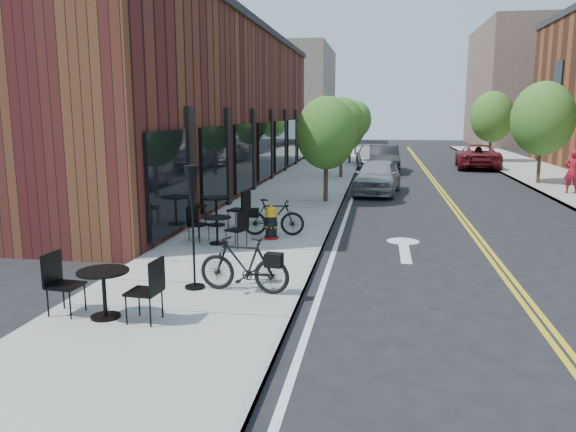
{
  "coord_description": "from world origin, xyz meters",
  "views": [
    {
      "loc": [
        1.34,
        -11.41,
        3.34
      ],
      "look_at": [
        -0.71,
        1.07,
        1.0
      ],
      "focal_mm": 35.0,
      "sensor_mm": 36.0,
      "label": 1
    }
  ],
  "objects_px": {
    "bistro_set_c": "(216,207)",
    "pedestrian": "(572,171)",
    "bistro_set_a": "(104,287)",
    "bicycle_left": "(244,264)",
    "bicycle_right": "(274,217)",
    "parked_car_b": "(384,159)",
    "bistro_set_b": "(217,226)",
    "parked_car_c": "(371,156)",
    "patio_umbrella": "(192,201)",
    "parked_car_far": "(478,156)",
    "fire_hydrant": "(271,223)",
    "parked_car_a": "(377,176)"
  },
  "relations": [
    {
      "from": "fire_hydrant",
      "to": "bistro_set_c",
      "type": "distance_m",
      "value": 2.39
    },
    {
      "from": "bistro_set_a",
      "to": "patio_umbrella",
      "type": "xyz_separation_m",
      "value": [
        0.91,
        1.7,
        1.13
      ]
    },
    {
      "from": "bicycle_left",
      "to": "bicycle_right",
      "type": "height_order",
      "value": "bicycle_left"
    },
    {
      "from": "fire_hydrant",
      "to": "parked_car_far",
      "type": "distance_m",
      "value": 23.0
    },
    {
      "from": "bicycle_left",
      "to": "parked_car_far",
      "type": "distance_m",
      "value": 27.0
    },
    {
      "from": "fire_hydrant",
      "to": "patio_umbrella",
      "type": "xyz_separation_m",
      "value": [
        -0.62,
        -4.3,
        1.22
      ]
    },
    {
      "from": "bicycle_left",
      "to": "parked_car_far",
      "type": "relative_size",
      "value": 0.33
    },
    {
      "from": "bicycle_right",
      "to": "parked_car_far",
      "type": "bearing_deg",
      "value": -29.14
    },
    {
      "from": "bistro_set_a",
      "to": "parked_car_b",
      "type": "bearing_deg",
      "value": 84.02
    },
    {
      "from": "bicycle_left",
      "to": "bistro_set_c",
      "type": "relative_size",
      "value": 0.84
    },
    {
      "from": "bistro_set_b",
      "to": "parked_car_c",
      "type": "relative_size",
      "value": 0.37
    },
    {
      "from": "bistro_set_c",
      "to": "pedestrian",
      "type": "relative_size",
      "value": 1.16
    },
    {
      "from": "parked_car_far",
      "to": "pedestrian",
      "type": "height_order",
      "value": "pedestrian"
    },
    {
      "from": "fire_hydrant",
      "to": "pedestrian",
      "type": "height_order",
      "value": "pedestrian"
    },
    {
      "from": "bistro_set_b",
      "to": "parked_car_c",
      "type": "xyz_separation_m",
      "value": [
        3.4,
        22.67,
        0.09
      ]
    },
    {
      "from": "bicycle_left",
      "to": "patio_umbrella",
      "type": "bearing_deg",
      "value": -87.39
    },
    {
      "from": "patio_umbrella",
      "to": "parked_car_b",
      "type": "relative_size",
      "value": 0.5
    },
    {
      "from": "parked_car_c",
      "to": "parked_car_far",
      "type": "xyz_separation_m",
      "value": [
        6.35,
        -0.53,
        0.07
      ]
    },
    {
      "from": "bicycle_right",
      "to": "patio_umbrella",
      "type": "relative_size",
      "value": 0.71
    },
    {
      "from": "parked_car_b",
      "to": "bistro_set_b",
      "type": "bearing_deg",
      "value": -104.45
    },
    {
      "from": "bicycle_left",
      "to": "patio_umbrella",
      "type": "relative_size",
      "value": 0.75
    },
    {
      "from": "bistro_set_a",
      "to": "bistro_set_c",
      "type": "xyz_separation_m",
      "value": [
        -0.37,
        7.45,
        0.03
      ]
    },
    {
      "from": "bistro_set_a",
      "to": "bistro_set_c",
      "type": "relative_size",
      "value": 0.93
    },
    {
      "from": "bistro_set_b",
      "to": "parked_car_c",
      "type": "bearing_deg",
      "value": 105.38
    },
    {
      "from": "bistro_set_c",
      "to": "fire_hydrant",
      "type": "bearing_deg",
      "value": -22.37
    },
    {
      "from": "pedestrian",
      "to": "bistro_set_a",
      "type": "bearing_deg",
      "value": 64.31
    },
    {
      "from": "pedestrian",
      "to": "parked_car_a",
      "type": "bearing_deg",
      "value": 15.0
    },
    {
      "from": "bistro_set_b",
      "to": "bicycle_left",
      "type": "bearing_deg",
      "value": -42.56
    },
    {
      "from": "fire_hydrant",
      "to": "bistro_set_b",
      "type": "relative_size",
      "value": 0.53
    },
    {
      "from": "bicycle_left",
      "to": "parked_car_c",
      "type": "height_order",
      "value": "parked_car_c"
    },
    {
      "from": "parked_car_b",
      "to": "fire_hydrant",
      "type": "bearing_deg",
      "value": -101.31
    },
    {
      "from": "bicycle_left",
      "to": "parked_car_c",
      "type": "bearing_deg",
      "value": -177.18
    },
    {
      "from": "fire_hydrant",
      "to": "bicycle_left",
      "type": "bearing_deg",
      "value": -94.88
    },
    {
      "from": "bicycle_left",
      "to": "pedestrian",
      "type": "height_order",
      "value": "pedestrian"
    },
    {
      "from": "fire_hydrant",
      "to": "parked_car_a",
      "type": "height_order",
      "value": "parked_car_a"
    },
    {
      "from": "patio_umbrella",
      "to": "fire_hydrant",
      "type": "bearing_deg",
      "value": 81.85
    },
    {
      "from": "bistro_set_a",
      "to": "bistro_set_c",
      "type": "bearing_deg",
      "value": 97.16
    },
    {
      "from": "bistro_set_b",
      "to": "pedestrian",
      "type": "relative_size",
      "value": 0.95
    },
    {
      "from": "parked_car_c",
      "to": "bistro_set_b",
      "type": "bearing_deg",
      "value": -103.13
    },
    {
      "from": "bicycle_right",
      "to": "parked_car_a",
      "type": "relative_size",
      "value": 0.38
    },
    {
      "from": "bicycle_right",
      "to": "parked_car_c",
      "type": "height_order",
      "value": "parked_car_c"
    },
    {
      "from": "patio_umbrella",
      "to": "parked_car_far",
      "type": "bearing_deg",
      "value": 70.38
    },
    {
      "from": "bistro_set_b",
      "to": "parked_car_b",
      "type": "xyz_separation_m",
      "value": [
        4.15,
        19.28,
        0.19
      ]
    },
    {
      "from": "parked_car_a",
      "to": "parked_car_far",
      "type": "bearing_deg",
      "value": 69.53
    },
    {
      "from": "bicycle_right",
      "to": "bistro_set_b",
      "type": "height_order",
      "value": "bicycle_right"
    },
    {
      "from": "bicycle_left",
      "to": "bistro_set_c",
      "type": "xyz_separation_m",
      "value": [
        -2.24,
        5.82,
        0.02
      ]
    },
    {
      "from": "patio_umbrella",
      "to": "parked_car_c",
      "type": "distance_m",
      "value": 26.37
    },
    {
      "from": "bistro_set_a",
      "to": "parked_car_far",
      "type": "xyz_separation_m",
      "value": [
        10.06,
        27.36,
        0.1
      ]
    },
    {
      "from": "patio_umbrella",
      "to": "pedestrian",
      "type": "xyz_separation_m",
      "value": [
        11.01,
        14.45,
        -0.76
      ]
    },
    {
      "from": "parked_car_b",
      "to": "pedestrian",
      "type": "bearing_deg",
      "value": -50.58
    }
  ]
}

